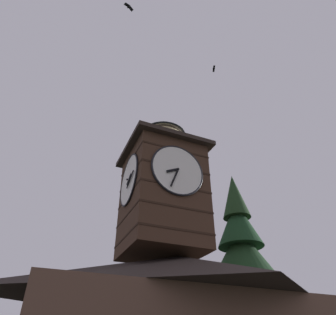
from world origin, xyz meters
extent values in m
pyramid|color=black|center=(1.74, -1.71, 5.32)|extent=(13.33, 9.22, 2.07)
cube|color=#422B1E|center=(2.50, -2.01, 9.22)|extent=(3.77, 3.77, 5.75)
cube|color=black|center=(2.50, -2.01, 7.04)|extent=(3.81, 3.81, 0.10)
cube|color=black|center=(2.50, -2.01, 8.12)|extent=(3.81, 3.81, 0.10)
cube|color=black|center=(2.50, -2.01, 9.20)|extent=(3.81, 3.81, 0.10)
cube|color=black|center=(2.50, -2.01, 10.27)|extent=(3.81, 3.81, 0.10)
cube|color=black|center=(2.50, -2.01, 11.35)|extent=(3.81, 3.81, 0.10)
cylinder|color=white|center=(2.50, -0.09, 10.10)|extent=(2.75, 0.10, 2.75)
torus|color=black|center=(2.50, -0.07, 10.10)|extent=(2.85, 0.10, 2.85)
cube|color=black|center=(2.82, 0.01, 9.95)|extent=(0.68, 0.04, 0.39)
cube|color=black|center=(2.71, 0.01, 9.57)|extent=(0.49, 0.04, 1.08)
sphere|color=black|center=(2.50, 0.02, 10.10)|extent=(0.10, 0.10, 0.10)
cylinder|color=white|center=(4.42, -2.01, 10.10)|extent=(0.10, 2.75, 2.75)
torus|color=black|center=(4.44, -2.01, 10.10)|extent=(0.10, 2.85, 2.85)
cube|color=black|center=(4.52, -1.71, 9.94)|extent=(0.04, 0.67, 0.43)
cube|color=black|center=(4.52, -1.51, 9.85)|extent=(0.04, 1.05, 0.58)
sphere|color=black|center=(4.53, -2.01, 10.10)|extent=(0.10, 0.10, 0.10)
cube|color=#2D231E|center=(2.50, -2.01, 12.22)|extent=(4.47, 4.47, 0.25)
cylinder|color=#D1BC84|center=(2.50, -2.01, 12.98)|extent=(2.41, 2.41, 1.27)
cylinder|color=#2D2319|center=(2.50, -2.01, 12.51)|extent=(2.47, 2.47, 0.10)
cylinder|color=#2D2319|center=(2.50, -2.01, 12.82)|extent=(2.47, 2.47, 0.10)
cylinder|color=#2D2319|center=(2.50, -2.01, 13.14)|extent=(2.47, 2.47, 0.10)
cylinder|color=#2D2319|center=(2.50, -2.01, 13.46)|extent=(2.47, 2.47, 0.10)
cone|color=#2D3847|center=(2.50, -2.01, 14.10)|extent=(2.71, 2.71, 0.96)
sphere|color=#424C5B|center=(2.50, -2.01, 14.68)|extent=(0.16, 0.16, 0.16)
cone|color=black|center=(0.70, -6.41, 5.97)|extent=(4.48, 4.48, 2.99)
cone|color=black|center=(0.70, -6.41, 8.01)|extent=(3.78, 3.78, 2.97)
cone|color=#153318|center=(0.70, -6.41, 10.04)|extent=(3.07, 3.07, 2.94)
cone|color=black|center=(0.70, -6.41, 12.23)|extent=(2.37, 2.37, 3.22)
cone|color=black|center=(0.70, -6.41, 14.13)|extent=(1.67, 1.67, 2.92)
cone|color=#19381F|center=(-5.26, -6.07, 5.87)|extent=(5.65, 5.65, 2.84)
cone|color=#1A371C|center=(-5.26, -6.07, 8.48)|extent=(4.46, 4.46, 3.65)
cone|color=#17381D|center=(-5.26, -6.07, 10.69)|extent=(3.27, 3.27, 3.64)
cone|color=#1C351A|center=(-5.26, -6.07, 12.89)|extent=(2.08, 2.08, 3.64)
sphere|color=silver|center=(-13.13, -32.82, 13.41)|extent=(1.98, 1.98, 1.98)
ellipsoid|color=black|center=(6.43, 2.51, 17.88)|extent=(0.20, 0.25, 0.12)
cube|color=black|center=(6.56, 2.56, 17.88)|extent=(0.31, 0.25, 0.12)
cube|color=black|center=(6.30, 2.45, 17.88)|extent=(0.31, 0.25, 0.12)
ellipsoid|color=black|center=(-0.93, -0.74, 19.99)|extent=(0.21, 0.17, 0.10)
cube|color=black|center=(-0.99, -0.87, 19.99)|extent=(0.24, 0.32, 0.07)
cube|color=black|center=(-0.87, -0.61, 19.99)|extent=(0.24, 0.32, 0.07)
camera|label=1|loc=(8.07, 11.54, 2.30)|focal=32.31mm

